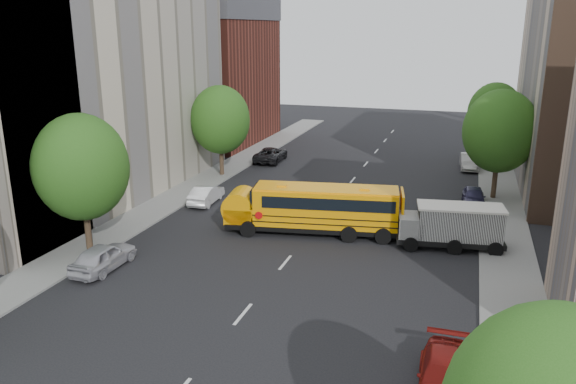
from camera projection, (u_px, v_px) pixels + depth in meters
The scene contains 18 objects.
ground at pixel (296, 249), 32.21m from camera, with size 120.00×120.00×0.00m, color black.
sidewalk_left at pixel (164, 204), 40.17m from camera, with size 3.00×80.00×0.12m, color slate.
sidewalk_right at pixel (505, 241), 33.35m from camera, with size 3.00×80.00×0.12m, color slate.
lane_markings at pixel (336, 200), 41.34m from camera, with size 0.15×64.00×0.01m, color silver.
building_left_cream at pixel (82, 60), 40.20m from camera, with size 10.00×26.00×20.00m, color beige.
building_left_redbrick at pixel (215, 82), 61.27m from camera, with size 10.00×15.00×13.00m, color maroon.
street_tree_1 at pixel (81, 167), 30.43m from camera, with size 5.12×5.12×7.90m.
street_tree_2 at pixel (220, 120), 46.89m from camera, with size 4.99×4.99×7.71m.
street_tree_4 at pixel (500, 131), 40.30m from camera, with size 5.25×5.25×8.10m.
street_tree_5 at pixel (495, 113), 51.36m from camera, with size 4.86×4.86×7.51m.
school_bus at pixel (313, 207), 34.31m from camera, with size 11.04×4.19×3.04m.
safari_truck at pixel (451, 225), 32.10m from camera, with size 6.22×3.02×2.56m.
parked_car_0 at pixel (103, 257), 29.37m from camera, with size 1.69×4.19×1.43m, color #B3B2B9.
parked_car_1 at pixel (206, 194), 40.51m from camera, with size 1.39×3.98×1.31m, color white.
parked_car_2 at pixel (271, 154), 53.16m from camera, with size 2.28×4.94×1.37m, color black.
parked_car_3 at pixel (445, 378), 19.27m from camera, with size 1.86×4.57×1.33m, color maroon.
parked_car_4 at pixel (474, 197), 39.97m from camera, with size 1.53×3.81×1.30m, color #312E51.
parked_car_5 at pixel (469, 162), 50.32m from camera, with size 1.45×4.15×1.37m, color #A09F9A.
Camera 1 is at (8.82, -28.66, 12.24)m, focal length 35.00 mm.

